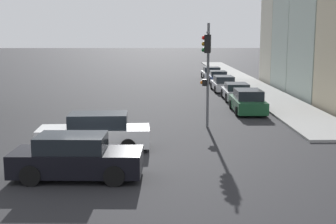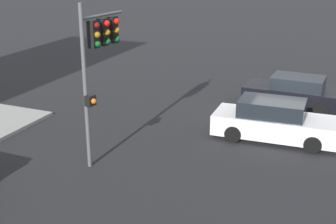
% 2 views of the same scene
% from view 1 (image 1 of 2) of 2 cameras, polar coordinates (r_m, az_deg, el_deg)
% --- Properties ---
extents(ground_plane, '(300.00, 300.00, 0.00)m').
position_cam_1_polar(ground_plane, '(18.78, -9.24, -5.99)').
color(ground_plane, black).
extents(sidewalk_strip, '(3.43, 60.00, 0.14)m').
position_cam_1_polar(sidewalk_strip, '(51.93, 8.74, 3.98)').
color(sidewalk_strip, gray).
rests_on(sidewalk_strip, ground_plane).
extents(rowhouse_backdrop, '(7.15, 24.77, 12.74)m').
position_cam_1_polar(rowhouse_backdrop, '(40.89, 19.37, 10.06)').
color(rowhouse_backdrop, beige).
rests_on(rowhouse_backdrop, ground_plane).
extents(traffic_signal, '(0.59, 2.30, 5.54)m').
position_cam_1_polar(traffic_signal, '(24.21, 4.77, 7.11)').
color(traffic_signal, '#515456').
rests_on(traffic_signal, ground_plane).
extents(crossing_car_0, '(4.53, 2.01, 1.55)m').
position_cam_1_polar(crossing_car_0, '(16.58, -11.15, -5.49)').
color(crossing_car_0, black).
rests_on(crossing_car_0, ground_plane).
extents(crossing_car_1, '(4.87, 2.06, 1.60)m').
position_cam_1_polar(crossing_car_1, '(20.53, -8.86, -2.50)').
color(crossing_car_1, silver).
rests_on(crossing_car_1, ground_plane).
extents(parked_car_0, '(1.96, 4.56, 1.49)m').
position_cam_1_polar(parked_car_0, '(30.24, 9.69, 1.24)').
color(parked_car_0, '#194728').
rests_on(parked_car_0, ground_plane).
extents(parked_car_1, '(2.00, 4.39, 1.30)m').
position_cam_1_polar(parked_car_1, '(35.89, 8.33, 2.45)').
color(parked_car_1, '#B7B7BC').
rests_on(parked_car_1, ground_plane).
extents(parked_car_2, '(1.95, 4.59, 1.34)m').
position_cam_1_polar(parked_car_2, '(41.45, 6.76, 3.43)').
color(parked_car_2, '#B7B7BC').
rests_on(parked_car_2, ground_plane).
extents(parked_car_3, '(1.89, 3.86, 1.33)m').
position_cam_1_polar(parked_car_3, '(47.31, 6.11, 4.20)').
color(parked_car_3, navy).
rests_on(parked_car_3, ground_plane).
extents(parked_car_4, '(2.10, 4.02, 1.33)m').
position_cam_1_polar(parked_car_4, '(52.72, 5.32, 4.74)').
color(parked_car_4, silver).
rests_on(parked_car_4, ground_plane).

